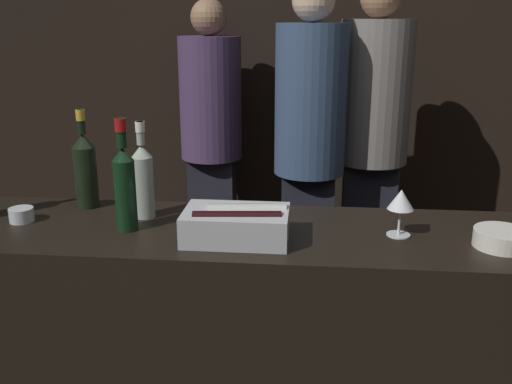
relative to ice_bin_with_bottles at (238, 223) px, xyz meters
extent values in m
cube|color=black|center=(0.04, 2.12, 0.39)|extent=(6.40, 0.06, 2.80)
cube|color=black|center=(0.04, 0.09, -0.53)|extent=(2.32, 0.53, 0.95)
cube|color=#B7BABF|center=(-0.01, 0.00, -0.01)|extent=(0.32, 0.20, 0.09)
cylinder|color=black|center=(0.00, -0.03, 0.02)|extent=(0.27, 0.09, 0.07)
cylinder|color=#B2B7AD|center=(0.03, 0.03, 0.02)|extent=(0.25, 0.10, 0.07)
cylinder|color=silver|center=(0.79, 0.02, -0.03)|extent=(0.17, 0.17, 0.05)
cylinder|color=gray|center=(0.79, 0.02, -0.01)|extent=(0.14, 0.14, 0.01)
cylinder|color=silver|center=(0.50, 0.08, -0.05)|extent=(0.07, 0.07, 0.00)
cylinder|color=silver|center=(0.50, 0.08, -0.01)|extent=(0.01, 0.01, 0.08)
cone|color=silver|center=(0.50, 0.08, 0.07)|extent=(0.08, 0.08, 0.06)
cylinder|color=silver|center=(-0.74, 0.09, -0.03)|extent=(0.08, 0.08, 0.05)
sphere|color=#F9D67F|center=(-0.74, 0.09, -0.03)|extent=(0.04, 0.04, 0.04)
cylinder|color=black|center=(-0.58, 0.27, 0.06)|extent=(0.08, 0.08, 0.22)
cone|color=black|center=(-0.58, 0.27, 0.19)|extent=(0.08, 0.08, 0.05)
cylinder|color=black|center=(-0.58, 0.27, 0.26)|extent=(0.03, 0.03, 0.09)
cylinder|color=gold|center=(-0.58, 0.27, 0.28)|extent=(0.03, 0.03, 0.04)
cylinder|color=#9EA899|center=(-0.35, 0.18, 0.05)|extent=(0.07, 0.07, 0.21)
cone|color=#9EA899|center=(-0.35, 0.18, 0.18)|extent=(0.07, 0.07, 0.04)
cylinder|color=#9EA899|center=(-0.35, 0.18, 0.24)|extent=(0.03, 0.03, 0.08)
cylinder|color=white|center=(-0.35, 0.18, 0.26)|extent=(0.03, 0.03, 0.04)
cylinder|color=black|center=(-0.37, 0.05, 0.06)|extent=(0.07, 0.07, 0.23)
cone|color=black|center=(-0.37, 0.05, 0.20)|extent=(0.07, 0.07, 0.04)
cylinder|color=black|center=(-0.37, 0.05, 0.26)|extent=(0.03, 0.03, 0.09)
cylinder|color=maroon|center=(-0.37, 0.05, 0.29)|extent=(0.04, 0.04, 0.04)
cube|color=black|center=(0.55, 1.51, -0.59)|extent=(0.29, 0.21, 0.84)
cylinder|color=slate|center=(0.55, 1.51, 0.21)|extent=(0.39, 0.39, 0.76)
cube|color=black|center=(0.21, 1.28, -0.59)|extent=(0.27, 0.20, 0.83)
cylinder|color=#334766|center=(0.21, 1.28, 0.20)|extent=(0.36, 0.36, 0.75)
sphere|color=beige|center=(0.21, 1.28, 0.68)|extent=(0.21, 0.21, 0.21)
cube|color=black|center=(-0.39, 1.75, -0.61)|extent=(0.28, 0.20, 0.79)
cylinder|color=#473356|center=(-0.39, 1.75, 0.14)|extent=(0.37, 0.37, 0.72)
sphere|color=#997051|center=(-0.39, 1.75, 0.60)|extent=(0.21, 0.21, 0.21)
camera|label=1|loc=(0.21, -1.63, 0.60)|focal=40.00mm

